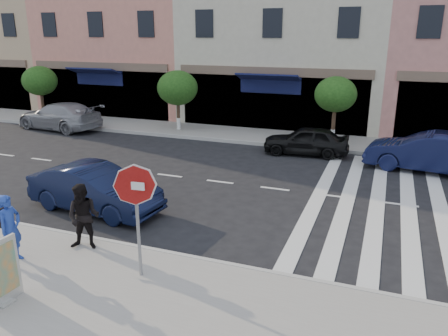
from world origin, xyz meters
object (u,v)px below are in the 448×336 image
stop_sign (136,196)px  car_far_mid (306,140)px  car_far_right (429,152)px  walker (84,217)px  poster_board (0,274)px  car_far_left (59,116)px  photographer (10,229)px  car_near_mid (95,189)px

stop_sign → car_far_mid: (1.37, 11.35, -1.33)m
car_far_mid → car_far_right: 4.84m
walker → car_far_mid: walker is taller
poster_board → car_far_left: size_ratio=0.26×
photographer → walker: size_ratio=0.99×
photographer → poster_board: 1.72m
photographer → car_far_right: (9.11, 11.04, -0.19)m
photographer → car_far_left: photographer is taller
car_far_mid → photographer: bearing=-24.9°
walker → car_near_mid: size_ratio=0.39×
car_near_mid → car_far_right: car_far_right is taller
poster_board → car_near_mid: size_ratio=0.31×
car_far_left → car_far_mid: car_far_left is taller
stop_sign → car_far_right: size_ratio=0.54×
car_far_mid → poster_board: bearing=-18.7°
car_near_mid → car_far_left: size_ratio=0.82×
photographer → car_near_mid: (-0.31, 3.39, -0.26)m
car_far_left → car_far_mid: 13.49m
walker → car_far_mid: 11.21m
walker → stop_sign: bearing=-34.5°
car_near_mid → car_far_left: 12.48m
walker → car_near_mid: (-1.42, 2.30, -0.27)m
stop_sign → car_far_right: bearing=54.6°
car_far_left → stop_sign: bearing=53.4°
car_near_mid → car_far_left: car_far_left is taller
car_far_right → car_far_left: bearing=-85.6°
car_near_mid → walker: bearing=-142.1°
walker → car_far_mid: (3.22, 10.73, -0.33)m
car_far_left → car_far_mid: bearing=95.9°
photographer → car_far_left: (-9.15, 12.19, -0.21)m
stop_sign → car_far_right: stop_sign is taller
poster_board → car_far_mid: 13.54m
photographer → car_near_mid: bearing=1.7°
car_near_mid → car_far_mid: size_ratio=1.14×
car_far_left → car_far_right: bearing=93.9°
photographer → car_near_mid: 3.41m
stop_sign → car_far_left: bearing=130.8°
walker → car_far_left: size_ratio=0.32×
stop_sign → car_far_mid: stop_sign is taller
stop_sign → photographer: (-2.96, -0.47, -1.00)m
stop_sign → photographer: size_ratio=1.56×
car_far_right → stop_sign: bearing=-22.2°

